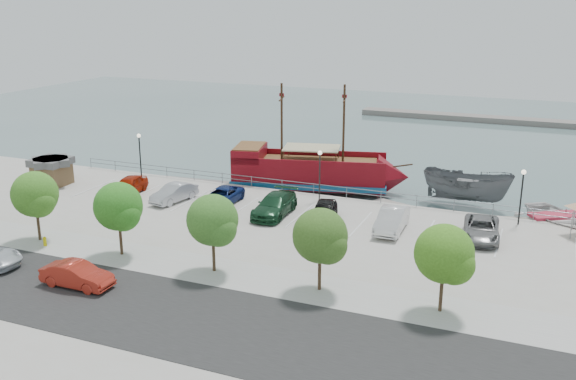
% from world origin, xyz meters
% --- Properties ---
extents(ground, '(160.00, 160.00, 0.00)m').
position_xyz_m(ground, '(0.00, 0.00, -1.00)').
color(ground, '#486060').
extents(land_slab, '(100.00, 58.00, 1.20)m').
position_xyz_m(land_slab, '(0.00, -21.00, -0.60)').
color(land_slab, '#A6A095').
rests_on(land_slab, ground).
extents(street, '(100.00, 8.00, 0.04)m').
position_xyz_m(street, '(0.00, -16.00, 0.01)').
color(street, black).
rests_on(street, land_slab).
extents(sidewalk, '(100.00, 4.00, 0.05)m').
position_xyz_m(sidewalk, '(0.00, -10.00, 0.01)').
color(sidewalk, '#A0A0A0').
rests_on(sidewalk, land_slab).
extents(seawall_railing, '(50.00, 0.06, 1.00)m').
position_xyz_m(seawall_railing, '(0.00, 7.80, 0.53)').
color(seawall_railing, slate).
rests_on(seawall_railing, land_slab).
extents(far_shore, '(40.00, 3.00, 0.80)m').
position_xyz_m(far_shore, '(10.00, 55.00, -0.60)').
color(far_shore, slate).
rests_on(far_shore, ground).
extents(pirate_ship, '(16.92, 8.21, 10.48)m').
position_xyz_m(pirate_ship, '(-1.78, 12.20, 0.75)').
color(pirate_ship, maroon).
rests_on(pirate_ship, ground).
extents(patrol_boat, '(8.12, 3.84, 3.03)m').
position_xyz_m(patrol_boat, '(11.32, 12.78, 0.51)').
color(patrol_boat, '#5C5F62').
rests_on(patrol_boat, ground).
extents(speedboat, '(7.42, 8.01, 1.35)m').
position_xyz_m(speedboat, '(18.59, 9.51, -0.32)').
color(speedboat, silver).
rests_on(speedboat, ground).
extents(dock_west, '(7.40, 2.76, 0.41)m').
position_xyz_m(dock_west, '(-14.06, 9.20, -0.79)').
color(dock_west, slate).
rests_on(dock_west, ground).
extents(dock_mid, '(6.41, 3.86, 0.35)m').
position_xyz_m(dock_mid, '(6.72, 9.20, -0.82)').
color(dock_mid, gray).
rests_on(dock_mid, ground).
extents(dock_east, '(7.93, 4.20, 0.44)m').
position_xyz_m(dock_east, '(16.45, 9.20, -0.78)').
color(dock_east, gray).
rests_on(dock_east, ground).
extents(shed, '(3.12, 3.12, 2.50)m').
position_xyz_m(shed, '(-24.13, 1.42, 1.33)').
color(shed, brown).
rests_on(shed, land_slab).
extents(street_sedan, '(4.48, 1.60, 1.47)m').
position_xyz_m(street_sedan, '(-7.38, -15.07, 0.74)').
color(street_sedan, '#B42A1B').
rests_on(street_sedan, street).
extents(fire_hydrant, '(0.25, 0.25, 0.72)m').
position_xyz_m(fire_hydrant, '(-13.80, -10.80, 0.39)').
color(fire_hydrant, '#D6C809').
rests_on(fire_hydrant, sidewalk).
extents(lamp_post_left, '(0.36, 0.36, 4.28)m').
position_xyz_m(lamp_post_left, '(-18.00, 6.50, 2.94)').
color(lamp_post_left, black).
rests_on(lamp_post_left, land_slab).
extents(lamp_post_mid, '(0.36, 0.36, 4.28)m').
position_xyz_m(lamp_post_mid, '(0.00, 6.50, 2.94)').
color(lamp_post_mid, black).
rests_on(lamp_post_mid, land_slab).
extents(lamp_post_right, '(0.36, 0.36, 4.28)m').
position_xyz_m(lamp_post_right, '(16.00, 6.50, 2.94)').
color(lamp_post_right, black).
rests_on(lamp_post_right, land_slab).
extents(tree_b, '(3.30, 3.20, 5.00)m').
position_xyz_m(tree_b, '(-14.85, -10.07, 3.30)').
color(tree_b, '#473321').
rests_on(tree_b, sidewalk).
extents(tree_c, '(3.30, 3.20, 5.00)m').
position_xyz_m(tree_c, '(-7.85, -10.07, 3.30)').
color(tree_c, '#473321').
rests_on(tree_c, sidewalk).
extents(tree_d, '(3.30, 3.20, 5.00)m').
position_xyz_m(tree_d, '(-0.85, -10.07, 3.30)').
color(tree_d, '#473321').
rests_on(tree_d, sidewalk).
extents(tree_e, '(3.30, 3.20, 5.00)m').
position_xyz_m(tree_e, '(6.15, -10.07, 3.30)').
color(tree_e, '#473321').
rests_on(tree_e, sidewalk).
extents(tree_f, '(3.30, 3.20, 5.00)m').
position_xyz_m(tree_f, '(13.15, -10.07, 3.30)').
color(tree_f, '#473321').
rests_on(tree_f, sidewalk).
extents(parked_car_a, '(2.49, 4.81, 1.56)m').
position_xyz_m(parked_car_a, '(-15.89, 1.68, 0.78)').
color(parked_car_a, '#9B1A04').
rests_on(parked_car_a, land_slab).
extents(parked_car_b, '(2.41, 4.72, 1.48)m').
position_xyz_m(parked_car_b, '(-11.11, 1.37, 0.74)').
color(parked_car_b, '#B2B4BA').
rests_on(parked_car_b, land_slab).
extents(parked_car_c, '(2.49, 5.01, 1.36)m').
position_xyz_m(parked_car_c, '(-7.05, 2.33, 0.68)').
color(parked_car_c, navy).
rests_on(parked_car_c, land_slab).
extents(parked_car_d, '(2.56, 5.81, 1.66)m').
position_xyz_m(parked_car_d, '(-1.89, 1.40, 0.83)').
color(parked_car_d, '#163F24').
rests_on(parked_car_d, land_slab).
extents(parked_car_e, '(2.62, 4.70, 1.51)m').
position_xyz_m(parked_car_e, '(2.10, 1.75, 0.76)').
color(parked_car_e, black).
rests_on(parked_car_e, land_slab).
extents(parked_car_f, '(1.93, 5.14, 1.68)m').
position_xyz_m(parked_car_f, '(7.47, 1.46, 0.84)').
color(parked_car_f, silver).
rests_on(parked_car_f, land_slab).
extents(parked_car_g, '(3.00, 5.54, 1.48)m').
position_xyz_m(parked_car_g, '(13.73, 2.31, 0.74)').
color(parked_car_g, slate).
rests_on(parked_car_g, land_slab).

